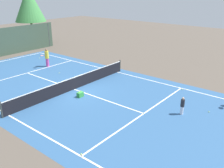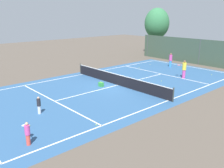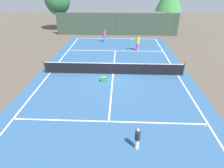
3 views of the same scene
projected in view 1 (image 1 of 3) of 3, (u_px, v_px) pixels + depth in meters
The scene contains 12 objects.
ground_plane at pixel (74, 89), 19.41m from camera, with size 80.00×80.00×0.00m, color brown.
court_surface at pixel (74, 89), 19.40m from camera, with size 13.00×25.00×0.01m.
tennis_net at pixel (74, 83), 19.22m from camera, with size 11.90×0.10×1.10m.
tree_0 at pixel (29, 4), 33.06m from camera, with size 4.09×4.09×7.72m.
player_2 at pixel (182, 106), 15.37m from camera, with size 0.25×0.25×1.15m.
player_3 at pixel (47, 57), 24.81m from camera, with size 0.96×0.43×1.80m.
ball_crate at pixel (80, 94), 18.01m from camera, with size 0.45×0.30×0.43m.
tennis_ball_0 at pixel (59, 73), 23.06m from camera, with size 0.07×0.07×0.07m, color #CCE533.
tennis_ball_1 at pixel (39, 58), 28.01m from camera, with size 0.07×0.07×0.07m, color #CCE533.
tennis_ball_2 at pixel (182, 89), 19.31m from camera, with size 0.07×0.07×0.07m, color #CCE533.
tennis_ball_3 at pixel (81, 154), 11.77m from camera, with size 0.07×0.07×0.07m, color #CCE533.
tennis_ball_4 at pixel (209, 112), 15.80m from camera, with size 0.07×0.07×0.07m, color #CCE533.
Camera 1 is at (-12.08, -13.61, 7.37)m, focal length 39.83 mm.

